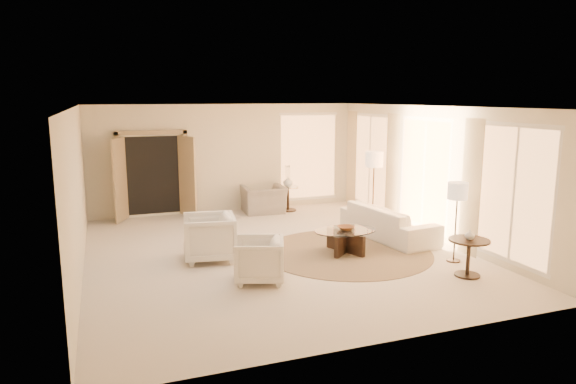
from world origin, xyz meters
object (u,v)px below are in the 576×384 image
object	(u,v)px
coffee_table	(345,238)
end_table	(469,251)
accent_chair	(264,195)
floor_lamp_near	(374,163)
side_vase	(288,182)
side_table	(288,196)
armchair_right	(259,258)
sofa	(388,222)
bowl	(346,228)
floor_lamp_far	(457,195)
end_vase	(470,235)
armchair_left	(209,235)

from	to	relation	value
coffee_table	end_table	xyz separation A→B (m)	(1.35, -1.90, 0.15)
accent_chair	end_table	distance (m)	6.06
floor_lamp_near	side_vase	distance (m)	2.56
coffee_table	side_table	distance (m)	3.89
armchair_right	floor_lamp_near	distance (m)	4.72
accent_chair	floor_lamp_near	xyz separation A→B (m)	(2.08, -2.03, 1.00)
sofa	bowl	distance (m)	1.51
armchair_right	end_table	xyz separation A→B (m)	(3.37, -0.98, 0.04)
sofa	side_table	size ratio (longest dim) A/B	3.65
coffee_table	bowl	xyz separation A→B (m)	(0.00, -0.00, 0.21)
end_table	side_table	distance (m)	5.89
floor_lamp_far	armchair_right	bearing A→B (deg)	176.20
accent_chair	armchair_right	bearing A→B (deg)	74.45
sofa	floor_lamp_far	bearing A→B (deg)	-178.01
end_vase	floor_lamp_far	bearing A→B (deg)	68.58
floor_lamp_near	end_table	bearing A→B (deg)	-94.38
floor_lamp_far	end_vase	xyz separation A→B (m)	(-0.29, -0.73, -0.53)
armchair_right	floor_lamp_far	world-z (taller)	floor_lamp_far
end_table	end_vase	size ratio (longest dim) A/B	3.90
armchair_left	floor_lamp_far	distance (m)	4.58
armchair_left	bowl	size ratio (longest dim) A/B	2.95
coffee_table	floor_lamp_far	size ratio (longest dim) A/B	1.00
floor_lamp_near	floor_lamp_far	world-z (taller)	floor_lamp_near
end_table	bowl	size ratio (longest dim) A/B	2.12
sofa	armchair_right	distance (m)	3.73
armchair_right	bowl	distance (m)	2.23
accent_chair	side_vase	size ratio (longest dim) A/B	3.90
armchair_right	armchair_left	bearing A→B (deg)	-139.65
floor_lamp_near	end_vase	bearing A→B (deg)	-94.38
coffee_table	floor_lamp_near	xyz separation A→B (m)	(1.64, 1.86, 1.19)
coffee_table	end_vase	bearing A→B (deg)	-54.65
accent_chair	side_vase	distance (m)	0.75
side_vase	end_table	bearing A→B (deg)	-79.07
bowl	accent_chair	bearing A→B (deg)	96.53
floor_lamp_near	floor_lamp_far	bearing A→B (deg)	-90.00
armchair_right	side_vase	xyz separation A→B (m)	(2.26, 4.81, 0.38)
accent_chair	end_vase	size ratio (longest dim) A/B	6.16
armchair_left	sofa	bearing A→B (deg)	101.10
sofa	bowl	world-z (taller)	sofa
end_table	side_vase	size ratio (longest dim) A/B	2.47
armchair_right	bowl	xyz separation A→B (m)	(2.03, 0.92, 0.09)
armchair_right	side_table	size ratio (longest dim) A/B	1.23
armchair_left	coffee_table	world-z (taller)	armchair_left
side_table	floor_lamp_near	bearing A→B (deg)	-55.26
armchair_right	coffee_table	xyz separation A→B (m)	(2.03, 0.92, -0.12)
side_vase	accent_chair	bearing A→B (deg)	180.00
armchair_left	armchair_right	world-z (taller)	armchair_left
side_table	side_vase	xyz separation A→B (m)	(0.00, 0.00, 0.39)
sofa	accent_chair	xyz separation A→B (m)	(-1.79, 3.22, 0.12)
armchair_right	side_vase	distance (m)	5.32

